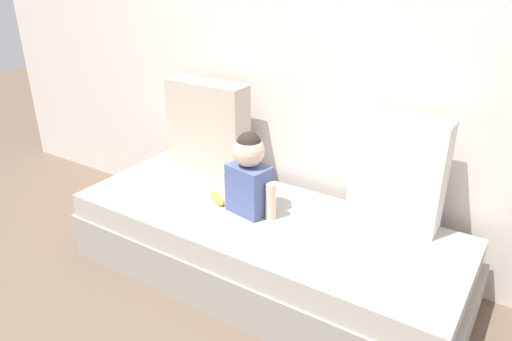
{
  "coord_description": "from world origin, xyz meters",
  "views": [
    {
      "loc": [
        1.16,
        -1.86,
        1.67
      ],
      "look_at": [
        -0.04,
        0.0,
        0.65
      ],
      "focal_mm": 33.77,
      "sensor_mm": 36.0,
      "label": 1
    }
  ],
  "objects": [
    {
      "name": "couch",
      "position": [
        0.0,
        0.0,
        0.2
      ],
      "size": [
        2.14,
        0.81,
        0.4
      ],
      "color": "#9C978F",
      "rests_on": "ground"
    },
    {
      "name": "throw_pillow_right",
      "position": [
        0.59,
        0.3,
        0.69
      ],
      "size": [
        0.44,
        0.16,
        0.57
      ],
      "primitive_type": "cube",
      "color": "silver",
      "rests_on": "couch"
    },
    {
      "name": "banana",
      "position": [
        -0.3,
        -0.01,
        0.42
      ],
      "size": [
        0.17,
        0.13,
        0.04
      ],
      "primitive_type": "ellipsoid",
      "rotation": [
        0.0,
        0.0,
        -0.55
      ],
      "color": "yellow",
      "rests_on": "couch"
    },
    {
      "name": "back_wall",
      "position": [
        0.0,
        0.53,
        1.15
      ],
      "size": [
        5.34,
        0.1,
        2.31
      ],
      "primitive_type": "cube",
      "color": "silver",
      "rests_on": "ground"
    },
    {
      "name": "toddler",
      "position": [
        -0.09,
        0.0,
        0.62
      ],
      "size": [
        0.32,
        0.18,
        0.45
      ],
      "color": "#4C5B93",
      "rests_on": "couch"
    },
    {
      "name": "throw_pillow_left",
      "position": [
        -0.59,
        0.3,
        0.69
      ],
      "size": [
        0.52,
        0.16,
        0.57
      ],
      "primitive_type": "cube",
      "color": "#C1B29E",
      "rests_on": "couch"
    },
    {
      "name": "ground_plane",
      "position": [
        0.0,
        0.0,
        0.0
      ],
      "size": [
        12.0,
        12.0,
        0.0
      ],
      "primitive_type": "plane",
      "color": "brown"
    }
  ]
}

